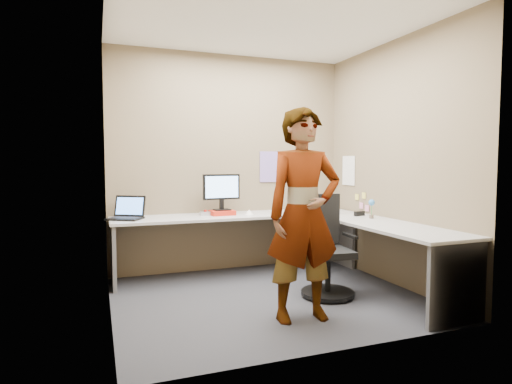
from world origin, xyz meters
name	(u,v)px	position (x,y,z in m)	size (l,w,h in m)	color
ground	(268,298)	(0.00, 0.00, 0.00)	(3.00, 3.00, 0.00)	#292A2F
wall_back	(230,163)	(0.00, 1.30, 1.35)	(3.00, 3.00, 0.00)	brown
wall_right	(394,163)	(1.50, 0.00, 1.35)	(2.70, 2.70, 0.00)	brown
wall_left	(107,163)	(-1.50, 0.00, 1.35)	(2.70, 2.70, 0.00)	brown
ceiling	(269,23)	(0.00, 0.00, 2.70)	(3.00, 3.00, 0.00)	white
desk	(292,231)	(0.44, 0.39, 0.59)	(2.98, 2.58, 0.73)	#B7B7B7
paper_ream	(222,213)	(-0.20, 0.98, 0.76)	(0.28, 0.21, 0.06)	red
monitor	(222,189)	(-0.20, 1.00, 1.04)	(0.46, 0.14, 0.43)	black
laptop	(127,213)	(-1.29, 1.02, 0.79)	(0.46, 0.43, 0.25)	black
trackball_mouse	(205,213)	(-0.40, 1.02, 0.76)	(0.12, 0.08, 0.07)	#B7B7BC
origami	(249,212)	(0.12, 0.92, 0.76)	(0.10, 0.10, 0.06)	white
stapler	(359,214)	(1.29, 0.34, 0.76)	(0.15, 0.04, 0.06)	black
flower	(372,206)	(1.28, 0.10, 0.87)	(0.07, 0.07, 0.22)	brown
calendar_purple	(271,167)	(0.55, 1.29, 1.30)	(0.30, 0.01, 0.40)	#846BB7
calendar_white	(349,171)	(1.49, 0.90, 1.25)	(0.01, 0.28, 0.38)	white
sticky_note_a	(364,195)	(1.49, 0.55, 0.95)	(0.01, 0.07, 0.07)	#F2E059
sticky_note_b	(361,206)	(1.49, 0.60, 0.82)	(0.01, 0.07, 0.07)	pink
sticky_note_c	(367,208)	(1.49, 0.48, 0.80)	(0.01, 0.07, 0.07)	pink
sticky_note_d	(357,197)	(1.49, 0.70, 0.92)	(0.01, 0.07, 0.07)	#F2E059
office_chair	(326,255)	(0.58, -0.12, 0.41)	(0.55, 0.54, 1.01)	black
person	(304,215)	(0.06, -0.64, 0.91)	(0.67, 0.44, 1.83)	#999399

